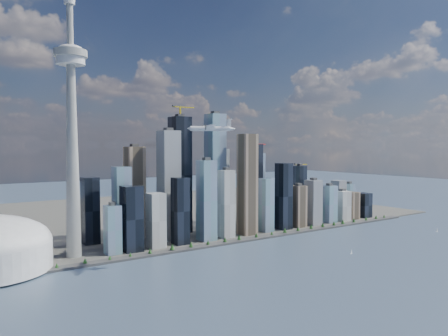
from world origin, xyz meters
TOP-DOWN VIEW (x-y plane):
  - ground at (0.00, 0.00)m, footprint 4000.00×4000.00m
  - seawall at (0.00, 250.00)m, footprint 1100.00×22.00m
  - land at (0.00, 700.00)m, footprint 1400.00×900.00m
  - shoreline_trees at (0.00, 250.00)m, footprint 960.53×7.20m
  - skyscraper_cluster at (59.61, 336.81)m, footprint 736.00×142.00m
  - needle_tower at (-300.00, 310.00)m, footprint 56.00×56.00m
  - airplane at (-138.44, 116.33)m, footprint 74.46×66.73m
  - sailboat_west at (126.70, 54.65)m, footprint 7.03×3.74m
  - sailboat_east at (451.46, 76.12)m, footprint 7.47×2.48m

SIDE VIEW (x-z plane):
  - ground at x=0.00m, z-range 0.00..0.00m
  - land at x=0.00m, z-range 0.00..3.00m
  - seawall at x=0.00m, z-range 0.00..4.00m
  - sailboat_west at x=126.70m, z-range -1.76..8.08m
  - sailboat_east at x=451.46m, z-range -1.85..8.49m
  - shoreline_trees at x=0.00m, z-range 4.38..13.18m
  - skyscraper_cluster at x=59.61m, z-range -53.31..230.71m
  - airplane at x=-138.44m, z-range 215.90..234.78m
  - needle_tower at x=-300.00m, z-range -39.41..511.09m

